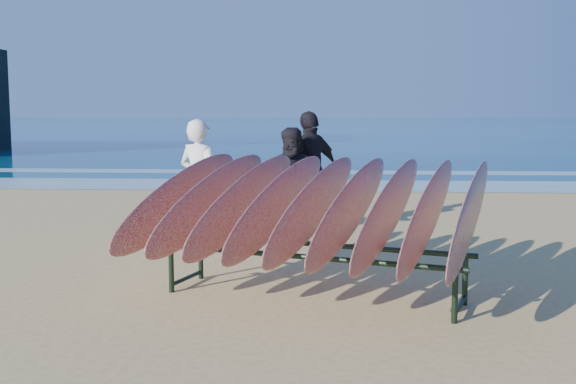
# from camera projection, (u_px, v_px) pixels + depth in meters

# --- Properties ---
(ground) EXTENTS (120.00, 120.00, 0.00)m
(ground) POSITION_uv_depth(u_px,v_px,m) (283.00, 287.00, 7.86)
(ground) COLOR tan
(ground) RESTS_ON ground
(ocean) EXTENTS (160.00, 160.00, 0.00)m
(ocean) POSITION_uv_depth(u_px,v_px,m) (328.00, 128.00, 62.34)
(ocean) COLOR navy
(ocean) RESTS_ON ground
(foam_near) EXTENTS (160.00, 160.00, 0.00)m
(foam_near) POSITION_uv_depth(u_px,v_px,m) (312.00, 185.00, 17.76)
(foam_near) COLOR white
(foam_near) RESTS_ON ground
(foam_far) EXTENTS (160.00, 160.00, 0.00)m
(foam_far) POSITION_uv_depth(u_px,v_px,m) (315.00, 172.00, 21.23)
(foam_far) COLOR white
(foam_far) RESTS_ON ground
(surfboard_rack) EXTENTS (3.88, 3.63, 1.56)m
(surfboard_rack) POSITION_uv_depth(u_px,v_px,m) (314.00, 208.00, 7.30)
(surfboard_rack) COLOR black
(surfboard_rack) RESTS_ON ground
(person_white) EXTENTS (0.77, 0.67, 1.78)m
(person_white) POSITION_uv_depth(u_px,v_px,m) (199.00, 182.00, 10.27)
(person_white) COLOR white
(person_white) RESTS_ON ground
(person_dark_a) EXTENTS (0.84, 0.68, 1.64)m
(person_dark_a) POSITION_uv_depth(u_px,v_px,m) (294.00, 181.00, 10.97)
(person_dark_a) COLOR black
(person_dark_a) RESTS_ON ground
(person_dark_b) EXTENTS (1.13, 1.07, 1.88)m
(person_dark_b) POSITION_uv_depth(u_px,v_px,m) (310.00, 170.00, 11.51)
(person_dark_b) COLOR black
(person_dark_b) RESTS_ON ground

